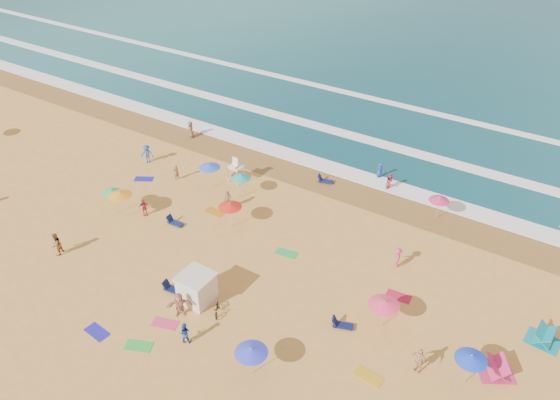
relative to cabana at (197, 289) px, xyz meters
The scene contains 13 objects.
ground 5.57m from the cabana, 102.01° to the left, with size 220.00×220.00×0.00m, color gold.
ocean 89.37m from the cabana, 90.73° to the left, with size 220.00×140.00×0.18m, color #0C4756.
wet_sand 17.92m from the cabana, 93.65° to the left, with size 220.00×220.00×0.00m, color olive.
surf_foam 26.72m from the cabana, 92.45° to the left, with size 200.00×18.70×0.05m.
cabana is the anchor object (origin of this frame).
cabana_roof 1.06m from the cabana, ahead, with size 2.20×2.20×0.12m, color silver.
bicycle 2.01m from the cabana, ahead, with size 0.53×1.53×0.81m, color black.
lifeguard_stand 15.28m from the cabana, 116.80° to the left, with size 1.20×1.20×2.10m, color white, non-canonical shape.
beach_umbrellas 4.33m from the cabana, 94.83° to the left, with size 65.85×27.77×0.73m.
loungers 4.70m from the cabana, 48.13° to the left, with size 50.46×28.88×0.34m.
towels 3.14m from the cabana, 66.34° to the left, with size 44.02×19.75×0.03m.
popup_tents 20.69m from the cabana, 19.10° to the left, with size 4.16×6.14×1.20m.
beachgoers 8.61m from the cabana, 106.65° to the left, with size 43.64×25.71×2.12m.
Camera 1 is at (20.46, -25.03, 26.29)m, focal length 35.00 mm.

